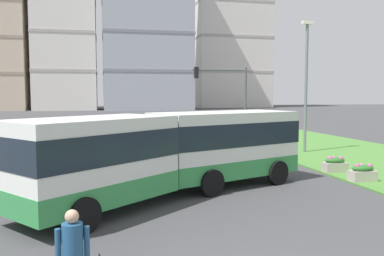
% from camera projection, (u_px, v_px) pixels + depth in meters
% --- Properties ---
extents(articulated_bus, '(11.29, 8.01, 3.00)m').
position_uv_depth(articulated_bus, '(171.00, 151.00, 14.65)').
color(articulated_bus, silver).
rests_on(articulated_bus, ground).
extents(pedestrian_crossing, '(0.58, 0.36, 1.74)m').
position_uv_depth(pedestrian_crossing, '(73.00, 251.00, 6.97)').
color(pedestrian_crossing, black).
rests_on(pedestrian_crossing, ground).
extents(flower_planter_3, '(1.10, 0.56, 0.74)m').
position_uv_depth(flower_planter_3, '(363.00, 173.00, 16.95)').
color(flower_planter_3, '#B7AD9E').
rests_on(flower_planter_3, grass_median).
extents(flower_planter_4, '(1.10, 0.56, 0.74)m').
position_uv_depth(flower_planter_4, '(335.00, 164.00, 18.98)').
color(flower_planter_4, '#B7AD9E').
rests_on(flower_planter_4, grass_median).
extents(traffic_light_far_right, '(4.09, 0.28, 5.66)m').
position_uv_depth(traffic_light_far_right, '(228.00, 91.00, 29.14)').
color(traffic_light_far_right, '#474C51').
rests_on(traffic_light_far_right, ground).
extents(streetlight_median, '(0.70, 0.28, 8.27)m').
position_uv_depth(streetlight_median, '(306.00, 81.00, 25.34)').
color(streetlight_median, slate).
rests_on(streetlight_median, ground).
extents(apartment_tower_westcentre, '(14.69, 14.64, 53.21)m').
position_uv_depth(apartment_tower_westcentre, '(64.00, 0.00, 97.58)').
color(apartment_tower_westcentre, silver).
rests_on(apartment_tower_westcentre, ground).
extents(apartment_tower_centre, '(21.20, 16.10, 44.21)m').
position_uv_depth(apartment_tower_centre, '(146.00, 19.00, 98.93)').
color(apartment_tower_centre, '#9EA3AD').
rests_on(apartment_tower_centre, ground).
extents(apartment_tower_eastcentre, '(21.49, 17.43, 49.16)m').
position_uv_depth(apartment_tower_eastcentre, '(229.00, 24.00, 120.18)').
color(apartment_tower_eastcentre, silver).
rests_on(apartment_tower_eastcentre, ground).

